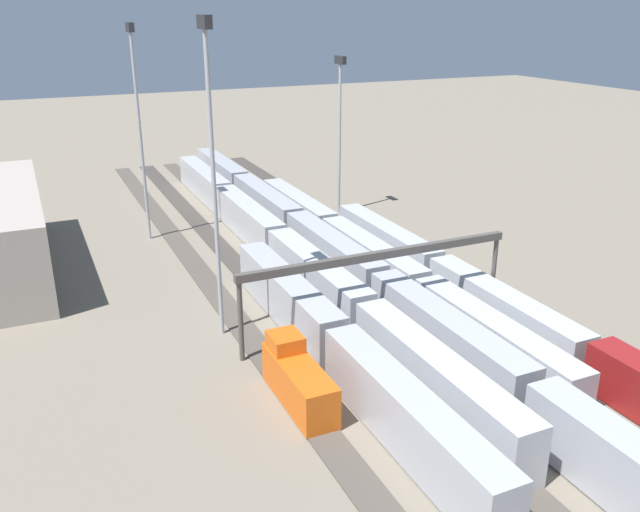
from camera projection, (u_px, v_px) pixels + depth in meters
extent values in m
plane|color=#756B5B|center=(312.00, 275.00, 82.69)|extent=(400.00, 400.00, 0.00)
cube|color=#3D3833|center=(398.00, 260.00, 87.52)|extent=(140.00, 2.80, 0.12)
cube|color=#3D3833|center=(365.00, 266.00, 85.58)|extent=(140.00, 2.80, 0.12)
cube|color=#3D3833|center=(330.00, 272.00, 83.64)|extent=(140.00, 2.80, 0.12)
cube|color=#4C443D|center=(294.00, 278.00, 81.70)|extent=(140.00, 2.80, 0.12)
cube|color=#3D3833|center=(255.00, 285.00, 79.77)|extent=(140.00, 2.80, 0.12)
cube|color=#4C443D|center=(215.00, 292.00, 77.83)|extent=(140.00, 2.80, 0.12)
cube|color=#B7BABF|center=(502.00, 308.00, 68.87)|extent=(23.00, 3.00, 3.80)
cube|color=#1E6B9E|center=(502.00, 310.00, 68.92)|extent=(22.40, 3.06, 0.36)
cube|color=#B7BABF|center=(387.00, 239.00, 89.48)|extent=(23.00, 3.00, 3.80)
cube|color=#1E6B9E|center=(387.00, 240.00, 89.50)|extent=(22.40, 3.06, 0.36)
cube|color=#B7BABF|center=(492.00, 337.00, 62.91)|extent=(23.00, 3.00, 3.80)
cube|color=#B7BABF|center=(371.00, 256.00, 83.53)|extent=(23.00, 3.00, 3.80)
cube|color=#B7BABF|center=(298.00, 207.00, 104.14)|extent=(23.00, 3.00, 3.80)
cube|color=#A8AAB2|center=(444.00, 338.00, 61.49)|extent=(23.00, 3.00, 5.00)
cube|color=#A8AAB2|center=(333.00, 255.00, 82.11)|extent=(23.00, 3.00, 5.00)
cube|color=#A8AAB2|center=(266.00, 205.00, 102.72)|extent=(23.00, 3.00, 5.00)
cube|color=#A8AAB2|center=(221.00, 172.00, 123.34)|extent=(23.00, 3.00, 5.00)
cube|color=#D85914|center=(299.00, 383.00, 55.28)|extent=(10.00, 3.00, 3.60)
cube|color=#D85914|center=(285.00, 342.00, 56.96)|extent=(3.00, 2.70, 1.40)
cube|color=#B7BABF|center=(436.00, 381.00, 54.31)|extent=(23.00, 3.00, 5.00)
cube|color=#B7BABF|center=(316.00, 279.00, 74.93)|extent=(23.00, 3.00, 5.00)
cube|color=#B7BABF|center=(248.00, 220.00, 95.54)|extent=(23.00, 3.00, 5.00)
cube|color=#B7BABF|center=(204.00, 183.00, 116.16)|extent=(23.00, 3.00, 5.00)
cube|color=#A8AAB2|center=(408.00, 420.00, 49.18)|extent=(23.00, 3.00, 5.00)
cube|color=#A8AAB2|center=(288.00, 298.00, 69.80)|extent=(23.00, 3.00, 5.00)
cylinder|color=#9EA0A5|center=(214.00, 194.00, 62.82)|extent=(0.44, 0.44, 29.71)
cube|color=#262628|center=(204.00, 22.00, 57.37)|extent=(2.80, 0.70, 1.20)
cylinder|color=#9EA0A5|center=(339.00, 141.00, 104.13)|extent=(0.44, 0.44, 23.48)
cube|color=#262628|center=(340.00, 60.00, 99.78)|extent=(2.80, 0.70, 1.20)
cylinder|color=#9EA0A5|center=(141.00, 141.00, 91.04)|extent=(0.44, 0.44, 28.51)
cube|color=#262628|center=(130.00, 27.00, 85.81)|extent=(2.80, 0.70, 1.20)
cylinder|color=#4C4742|center=(493.00, 273.00, 72.75)|extent=(0.50, 0.50, 8.00)
cylinder|color=#4C4742|center=(241.00, 322.00, 61.44)|extent=(0.50, 0.50, 8.00)
cube|color=#4C4742|center=(379.00, 255.00, 65.54)|extent=(0.70, 30.00, 0.80)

